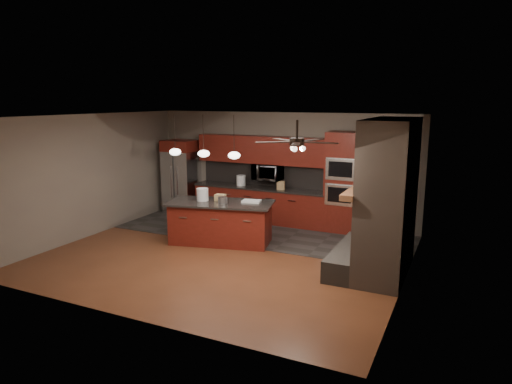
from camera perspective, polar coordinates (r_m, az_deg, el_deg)
The scene contains 22 objects.
ground at distance 9.43m, azimuth -3.84°, elevation -7.84°, with size 7.00×7.00×0.00m, color brown.
ceiling at distance 8.90m, azimuth -4.08°, elevation 9.42°, with size 7.00×6.00×0.02m, color white.
back_wall at distance 11.73m, azimuth 3.21°, elevation 3.08°, with size 7.00×0.02×2.80m, color #63574F.
right_wall at distance 7.99m, azimuth 18.53°, elevation -1.55°, with size 0.02×6.00×2.80m, color #63574F.
left_wall at distance 11.17m, azimuth -19.84°, elevation 1.97°, with size 0.02×6.00×2.80m, color #63574F.
slate_tile_patch at distance 10.96m, azimuth 0.75°, elevation -5.00°, with size 7.00×2.40×0.01m, color #302D2B.
fireplace_column at distance 8.46m, azimuth 15.72°, elevation -1.38°, with size 1.30×2.10×2.80m.
back_cabinetry at distance 11.77m, azimuth 0.57°, elevation 0.62°, with size 3.59×0.64×2.20m.
oven_tower at distance 10.95m, azimuth 10.85°, elevation 1.17°, with size 0.80×0.63×2.38m.
microwave at distance 11.63m, azimuth 1.48°, elevation 2.51°, with size 0.73×0.41×0.50m, color silver.
refrigerator at distance 12.80m, azimuth -9.33°, elevation 1.90°, with size 0.86×0.75×2.02m.
kitchen_island at distance 10.09m, azimuth -4.44°, elevation -3.79°, with size 2.46×1.55×0.92m.
white_bucket at distance 10.13m, azimuth -6.70°, elevation -0.31°, with size 0.26×0.26×0.28m, color silver.
paint_can at distance 9.85m, azimuth -4.18°, elevation -1.02°, with size 0.20×0.20×0.14m, color #A7A7AC.
paint_tray at distance 9.94m, azimuth -0.56°, elevation -1.15°, with size 0.40×0.28×0.04m, color silver.
cardboard_box at distance 10.10m, azimuth -4.49°, elevation -0.69°, with size 0.22×0.16×0.14m, color tan.
counter_bucket at distance 11.94m, azimuth -1.89°, elevation 1.46°, with size 0.23×0.23×0.27m, color white.
counter_box at distance 11.43m, azimuth 3.15°, elevation 0.85°, with size 0.19×0.15×0.21m, color #A38054.
pendant_left at distance 10.44m, azimuth -10.07°, elevation 4.98°, with size 0.26×0.26×0.92m.
pendant_center at distance 10.02m, azimuth -6.55°, elevation 4.82°, with size 0.26×0.26×0.92m.
pendant_right at distance 9.65m, azimuth -2.75°, elevation 4.62°, with size 0.26×0.26×0.92m.
ceiling_fan at distance 7.44m, azimuth 5.13°, elevation 6.33°, with size 1.27×1.33×0.41m.
Camera 1 is at (4.35, -7.76, 3.13)m, focal length 32.00 mm.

